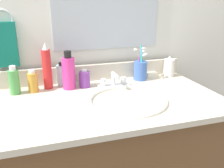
# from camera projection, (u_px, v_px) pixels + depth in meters

# --- Properties ---
(countertop) EXTENTS (1.06, 0.61, 0.02)m
(countertop) POSITION_uv_depth(u_px,v_px,m) (107.00, 101.00, 1.12)
(countertop) COLOR beige
(countertop) RESTS_ON vanity_cabinet
(backsplash) EXTENTS (1.06, 0.02, 0.09)m
(backsplash) POSITION_uv_depth(u_px,v_px,m) (93.00, 73.00, 1.37)
(backsplash) COLOR beige
(backsplash) RESTS_ON countertop
(back_wall) EXTENTS (2.16, 0.04, 1.30)m
(back_wall) POSITION_uv_depth(u_px,v_px,m) (91.00, 101.00, 1.49)
(back_wall) COLOR silver
(back_wall) RESTS_ON ground_plane
(towel_ring) EXTENTS (0.10, 0.01, 0.10)m
(towel_ring) POSITION_uv_depth(u_px,v_px,m) (3.00, 19.00, 1.19)
(towel_ring) COLOR silver
(hand_towel) EXTENTS (0.11, 0.04, 0.22)m
(hand_towel) POSITION_uv_depth(u_px,v_px,m) (6.00, 45.00, 1.21)
(hand_towel) COLOR #147260
(sink_basin) EXTENTS (0.36, 0.36, 0.11)m
(sink_basin) POSITION_uv_depth(u_px,v_px,m) (127.00, 107.00, 1.10)
(sink_basin) COLOR white
(sink_basin) RESTS_ON countertop
(faucet) EXTENTS (0.16, 0.10, 0.08)m
(faucet) POSITION_uv_depth(u_px,v_px,m) (114.00, 82.00, 1.26)
(faucet) COLOR silver
(faucet) RESTS_ON countertop
(bottle_toner_green) EXTENTS (0.05, 0.05, 0.14)m
(bottle_toner_green) POSITION_uv_depth(u_px,v_px,m) (14.00, 81.00, 1.16)
(bottle_toner_green) COLOR #4C9E4C
(bottle_toner_green) RESTS_ON countertop
(bottle_spray_red) EXTENTS (0.04, 0.04, 0.23)m
(bottle_spray_red) POSITION_uv_depth(u_px,v_px,m) (47.00, 68.00, 1.22)
(bottle_spray_red) COLOR red
(bottle_spray_red) RESTS_ON countertop
(bottle_gel_clear) EXTENTS (0.06, 0.06, 0.12)m
(bottle_gel_clear) POSITION_uv_depth(u_px,v_px,m) (62.00, 75.00, 1.29)
(bottle_gel_clear) COLOR silver
(bottle_gel_clear) RESTS_ON countertop
(bottle_cream_purple) EXTENTS (0.06, 0.06, 0.10)m
(bottle_cream_purple) POSITION_uv_depth(u_px,v_px,m) (84.00, 79.00, 1.26)
(bottle_cream_purple) COLOR #7A3899
(bottle_cream_purple) RESTS_ON countertop
(bottle_soap_pink) EXTENTS (0.07, 0.07, 0.20)m
(bottle_soap_pink) POSITION_uv_depth(u_px,v_px,m) (69.00, 72.00, 1.22)
(bottle_soap_pink) COLOR #D8338C
(bottle_soap_pink) RESTS_ON countertop
(bottle_lotion_white) EXTENTS (0.06, 0.06, 0.12)m
(bottle_lotion_white) POSITION_uv_depth(u_px,v_px,m) (169.00, 67.00, 1.44)
(bottle_lotion_white) COLOR white
(bottle_lotion_white) RESTS_ON countertop
(bottle_oil_amber) EXTENTS (0.05, 0.05, 0.11)m
(bottle_oil_amber) POSITION_uv_depth(u_px,v_px,m) (33.00, 82.00, 1.19)
(bottle_oil_amber) COLOR gold
(bottle_oil_amber) RESTS_ON countertop
(cup_blue_plastic) EXTENTS (0.07, 0.08, 0.20)m
(cup_blue_plastic) POSITION_uv_depth(u_px,v_px,m) (140.00, 70.00, 1.37)
(cup_blue_plastic) COLOR #3F66B7
(cup_blue_plastic) RESTS_ON countertop
(soap_bar) EXTENTS (0.06, 0.04, 0.02)m
(soap_bar) POSITION_uv_depth(u_px,v_px,m) (151.00, 75.00, 1.44)
(soap_bar) COLOR white
(soap_bar) RESTS_ON countertop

